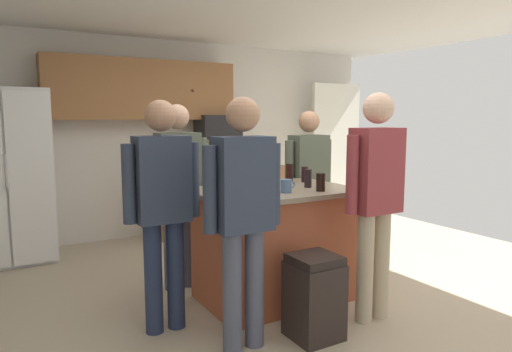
{
  "coord_description": "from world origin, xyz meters",
  "views": [
    {
      "loc": [
        -2.11,
        -3.21,
        1.58
      ],
      "look_at": [
        -0.05,
        0.34,
        1.05
      ],
      "focal_mm": 32.04,
      "sensor_mm": 36.0,
      "label": 1
    }
  ],
  "objects_px": {
    "refrigerator": "(5,177)",
    "mug_ceramic_white": "(286,186)",
    "glass_stout_tall": "(321,182)",
    "glass_short_whisky": "(250,176)",
    "glass_dark_ale": "(308,178)",
    "trash_bin": "(314,297)",
    "mug_blue_stoneware": "(253,183)",
    "person_elder_center": "(376,190)",
    "person_guest_left": "(163,200)",
    "person_host_foreground": "(308,179)",
    "microwave_over_range": "(218,127)",
    "tumbler_amber": "(305,174)",
    "person_guest_right": "(178,184)",
    "kitchen_island": "(273,244)",
    "glass_pilsner": "(289,173)",
    "person_guest_by_door": "(243,207)"
  },
  "relations": [
    {
      "from": "person_guest_left",
      "to": "glass_short_whisky",
      "type": "bearing_deg",
      "value": 17.98
    },
    {
      "from": "trash_bin",
      "to": "person_guest_left",
      "type": "bearing_deg",
      "value": 143.52
    },
    {
      "from": "person_guest_right",
      "to": "mug_blue_stoneware",
      "type": "height_order",
      "value": "person_guest_right"
    },
    {
      "from": "trash_bin",
      "to": "person_guest_by_door",
      "type": "bearing_deg",
      "value": 167.44
    },
    {
      "from": "kitchen_island",
      "to": "person_guest_left",
      "type": "bearing_deg",
      "value": -174.34
    },
    {
      "from": "microwave_over_range",
      "to": "person_guest_by_door",
      "type": "xyz_separation_m",
      "value": [
        -1.3,
        -3.1,
        -0.46
      ]
    },
    {
      "from": "person_elder_center",
      "to": "mug_blue_stoneware",
      "type": "relative_size",
      "value": 13.68
    },
    {
      "from": "glass_dark_ale",
      "to": "glass_short_whisky",
      "type": "distance_m",
      "value": 0.54
    },
    {
      "from": "person_guest_right",
      "to": "refrigerator",
      "type": "bearing_deg",
      "value": 175.9
    },
    {
      "from": "person_guest_left",
      "to": "tumbler_amber",
      "type": "relative_size",
      "value": 11.71
    },
    {
      "from": "refrigerator",
      "to": "person_host_foreground",
      "type": "bearing_deg",
      "value": -33.52
    },
    {
      "from": "kitchen_island",
      "to": "mug_blue_stoneware",
      "type": "xyz_separation_m",
      "value": [
        -0.14,
        0.1,
        0.53
      ]
    },
    {
      "from": "person_guest_by_door",
      "to": "glass_short_whisky",
      "type": "relative_size",
      "value": 10.48
    },
    {
      "from": "person_host_foreground",
      "to": "trash_bin",
      "type": "height_order",
      "value": "person_host_foreground"
    },
    {
      "from": "glass_dark_ale",
      "to": "person_elder_center",
      "type": "bearing_deg",
      "value": -76.88
    },
    {
      "from": "microwave_over_range",
      "to": "glass_stout_tall",
      "type": "distance_m",
      "value": 2.82
    },
    {
      "from": "mug_blue_stoneware",
      "to": "person_elder_center",
      "type": "bearing_deg",
      "value": -54.93
    },
    {
      "from": "glass_stout_tall",
      "to": "glass_pilsner",
      "type": "xyz_separation_m",
      "value": [
        0.1,
        0.6,
        0.01
      ]
    },
    {
      "from": "microwave_over_range",
      "to": "glass_stout_tall",
      "type": "height_order",
      "value": "microwave_over_range"
    },
    {
      "from": "refrigerator",
      "to": "person_guest_right",
      "type": "relative_size",
      "value": 1.11
    },
    {
      "from": "refrigerator",
      "to": "mug_ceramic_white",
      "type": "bearing_deg",
      "value": -53.04
    },
    {
      "from": "glass_short_whisky",
      "to": "trash_bin",
      "type": "distance_m",
      "value": 1.32
    },
    {
      "from": "kitchen_island",
      "to": "mug_blue_stoneware",
      "type": "distance_m",
      "value": 0.55
    },
    {
      "from": "mug_ceramic_white",
      "to": "glass_stout_tall",
      "type": "relative_size",
      "value": 0.88
    },
    {
      "from": "refrigerator",
      "to": "person_host_foreground",
      "type": "height_order",
      "value": "refrigerator"
    },
    {
      "from": "glass_dark_ale",
      "to": "trash_bin",
      "type": "xyz_separation_m",
      "value": [
        -0.43,
        -0.67,
        -0.75
      ]
    },
    {
      "from": "person_host_foreground",
      "to": "person_guest_by_door",
      "type": "relative_size",
      "value": 0.96
    },
    {
      "from": "microwave_over_range",
      "to": "person_guest_right",
      "type": "height_order",
      "value": "person_guest_right"
    },
    {
      "from": "mug_ceramic_white",
      "to": "glass_pilsner",
      "type": "xyz_separation_m",
      "value": [
        0.38,
        0.52,
        0.03
      ]
    },
    {
      "from": "microwave_over_range",
      "to": "person_elder_center",
      "type": "height_order",
      "value": "person_elder_center"
    },
    {
      "from": "microwave_over_range",
      "to": "person_guest_right",
      "type": "distance_m",
      "value": 2.25
    },
    {
      "from": "microwave_over_range",
      "to": "person_elder_center",
      "type": "relative_size",
      "value": 0.32
    },
    {
      "from": "person_guest_left",
      "to": "person_host_foreground",
      "type": "bearing_deg",
      "value": 14.16
    },
    {
      "from": "person_guest_left",
      "to": "glass_dark_ale",
      "type": "relative_size",
      "value": 10.79
    },
    {
      "from": "mug_ceramic_white",
      "to": "refrigerator",
      "type": "bearing_deg",
      "value": 126.96
    },
    {
      "from": "glass_stout_tall",
      "to": "glass_short_whisky",
      "type": "height_order",
      "value": "glass_short_whisky"
    },
    {
      "from": "refrigerator",
      "to": "mug_blue_stoneware",
      "type": "xyz_separation_m",
      "value": [
        1.81,
        -2.24,
        0.08
      ]
    },
    {
      "from": "refrigerator",
      "to": "mug_blue_stoneware",
      "type": "height_order",
      "value": "refrigerator"
    },
    {
      "from": "person_guest_by_door",
      "to": "glass_pilsner",
      "type": "relative_size",
      "value": 10.16
    },
    {
      "from": "microwave_over_range",
      "to": "kitchen_island",
      "type": "height_order",
      "value": "microwave_over_range"
    },
    {
      "from": "microwave_over_range",
      "to": "trash_bin",
      "type": "relative_size",
      "value": 0.92
    },
    {
      "from": "person_guest_right",
      "to": "glass_dark_ale",
      "type": "xyz_separation_m",
      "value": [
        0.91,
        -0.75,
        0.07
      ]
    },
    {
      "from": "person_host_foreground",
      "to": "mug_blue_stoneware",
      "type": "distance_m",
      "value": 1.01
    },
    {
      "from": "person_elder_center",
      "to": "glass_dark_ale",
      "type": "height_order",
      "value": "person_elder_center"
    },
    {
      "from": "person_guest_left",
      "to": "kitchen_island",
      "type": "bearing_deg",
      "value": 0.0
    },
    {
      "from": "refrigerator",
      "to": "mug_blue_stoneware",
      "type": "distance_m",
      "value": 2.88
    },
    {
      "from": "person_elder_center",
      "to": "microwave_over_range",
      "type": "bearing_deg",
      "value": -34.96
    },
    {
      "from": "tumbler_amber",
      "to": "glass_dark_ale",
      "type": "bearing_deg",
      "value": -121.15
    },
    {
      "from": "refrigerator",
      "to": "mug_ceramic_white",
      "type": "height_order",
      "value": "refrigerator"
    },
    {
      "from": "microwave_over_range",
      "to": "tumbler_amber",
      "type": "relative_size",
      "value": 3.85
    }
  ]
}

